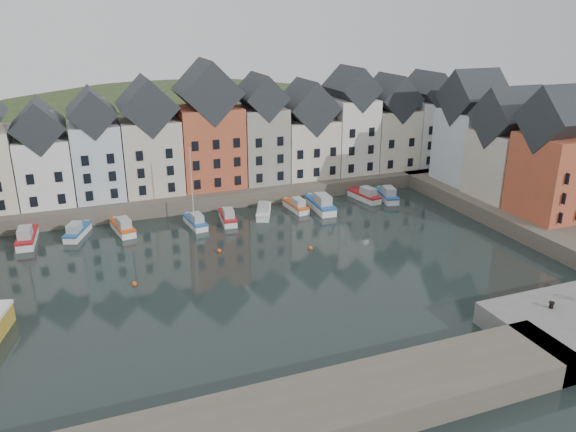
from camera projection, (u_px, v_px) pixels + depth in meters
ground at (276, 275)px, 58.15m from camera, size 260.00×260.00×0.00m
far_quay at (208, 187)px, 84.13m from camera, size 90.00×16.00×2.00m
right_quay at (535, 214)px, 72.92m from camera, size 14.00×54.00×2.00m
near_wall at (245, 431)px, 35.14m from camera, size 50.00×6.00×2.00m
hillside at (183, 242)px, 113.42m from camera, size 153.60×70.40×64.00m
far_terrace at (231, 136)px, 80.77m from camera, size 72.37×8.16×17.78m
right_terrace at (510, 147)px, 74.33m from camera, size 8.30×24.25×16.36m
mooring_buoys at (225, 260)px, 61.43m from camera, size 20.50×5.50×0.50m
boat_a at (27, 238)px, 66.01m from camera, size 2.35×6.39×2.41m
boat_b at (77, 232)px, 68.05m from camera, size 3.61×5.73×2.11m
boat_c at (123, 227)px, 69.32m from camera, size 2.79×6.08×2.25m
boat_d at (196, 221)px, 71.28m from camera, size 2.27×5.54×10.29m
boat_e at (228, 217)px, 72.82m from camera, size 2.33×5.70×2.13m
boat_f at (264, 211)px, 74.98m from camera, size 3.74×5.91×2.17m
boat_g at (296, 206)px, 77.13m from camera, size 2.09×5.49×2.06m
boat_h at (321, 205)px, 77.09m from camera, size 2.48×7.09×2.69m
boat_i at (365, 196)px, 81.29m from camera, size 2.82×6.12×2.26m
boat_j at (387, 195)px, 81.36m from camera, size 3.08×6.31×2.33m
mooring_bollard at (551, 305)px, 47.61m from camera, size 0.48×0.48×0.56m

